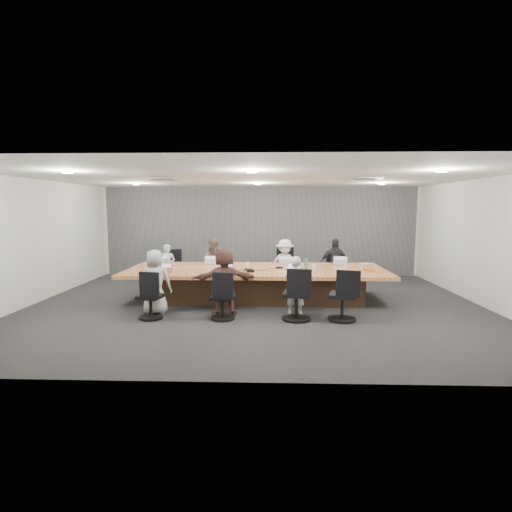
{
  "coord_description": "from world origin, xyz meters",
  "views": [
    {
      "loc": [
        0.3,
        -8.73,
        2.17
      ],
      "look_at": [
        0.0,
        0.4,
        1.05
      ],
      "focal_mm": 28.0,
      "sensor_mm": 36.0,
      "label": 1
    }
  ],
  "objects_px": {
    "chair_5": "(223,301)",
    "laptop_0": "(162,263)",
    "person_5": "(224,281)",
    "stapler": "(251,271)",
    "chair_7": "(342,300)",
    "chair_6": "(296,298)",
    "laptop_4": "(162,273)",
    "chair_0": "(171,271)",
    "chair_3": "(332,273)",
    "chair_1": "(216,271)",
    "laptop_5": "(227,274)",
    "laptop_1": "(212,263)",
    "bottle_clear": "(216,263)",
    "mug_brown": "(152,267)",
    "laptop_3": "(338,264)",
    "snack_packet": "(370,270)",
    "person_6": "(295,286)",
    "chair_2": "(284,270)",
    "laptop_6": "(294,274)",
    "bottle_green_left": "(161,260)",
    "conference_table": "(256,283)",
    "person_0": "(168,266)",
    "person_1": "(215,263)",
    "person_3": "(334,264)",
    "chair_4": "(151,300)",
    "canvas_bag": "(365,267)",
    "bottle_green_right": "(306,264)",
    "person_4": "(155,282)",
    "person_2": "(285,264)"
  },
  "relations": [
    {
      "from": "chair_5",
      "to": "laptop_0",
      "type": "bearing_deg",
      "value": 135.31
    },
    {
      "from": "person_5",
      "to": "stapler",
      "type": "distance_m",
      "value": 0.96
    },
    {
      "from": "chair_7",
      "to": "stapler",
      "type": "distance_m",
      "value": 2.19
    },
    {
      "from": "chair_6",
      "to": "laptop_4",
      "type": "xyz_separation_m",
      "value": [
        -2.84,
        0.9,
        0.32
      ]
    },
    {
      "from": "chair_0",
      "to": "chair_3",
      "type": "bearing_deg",
      "value": 165.81
    },
    {
      "from": "chair_1",
      "to": "laptop_5",
      "type": "distance_m",
      "value": 2.59
    },
    {
      "from": "laptop_1",
      "to": "bottle_clear",
      "type": "bearing_deg",
      "value": 109.0
    },
    {
      "from": "chair_5",
      "to": "mug_brown",
      "type": "distance_m",
      "value": 2.39
    },
    {
      "from": "chair_7",
      "to": "chair_5",
      "type": "bearing_deg",
      "value": -163.63
    },
    {
      "from": "laptop_4",
      "to": "mug_brown",
      "type": "distance_m",
      "value": 0.72
    },
    {
      "from": "laptop_1",
      "to": "laptop_3",
      "type": "bearing_deg",
      "value": -177.83
    },
    {
      "from": "laptop_1",
      "to": "snack_packet",
      "type": "height_order",
      "value": "snack_packet"
    },
    {
      "from": "chair_3",
      "to": "person_6",
      "type": "bearing_deg",
      "value": 52.83
    },
    {
      "from": "chair_2",
      "to": "chair_7",
      "type": "bearing_deg",
      "value": 98.78
    },
    {
      "from": "chair_1",
      "to": "laptop_6",
      "type": "bearing_deg",
      "value": 136.4
    },
    {
      "from": "person_5",
      "to": "bottle_green_left",
      "type": "relative_size",
      "value": 5.39
    },
    {
      "from": "chair_5",
      "to": "snack_packet",
      "type": "distance_m",
      "value": 3.5
    },
    {
      "from": "conference_table",
      "to": "laptop_3",
      "type": "distance_m",
      "value": 2.22
    },
    {
      "from": "chair_1",
      "to": "person_0",
      "type": "relative_size",
      "value": 0.67
    },
    {
      "from": "laptop_3",
      "to": "person_6",
      "type": "height_order",
      "value": "person_6"
    },
    {
      "from": "person_1",
      "to": "person_3",
      "type": "distance_m",
      "value": 3.21
    },
    {
      "from": "chair_0",
      "to": "bottle_clear",
      "type": "height_order",
      "value": "bottle_clear"
    },
    {
      "from": "chair_4",
      "to": "laptop_4",
      "type": "bearing_deg",
      "value": 103.63
    },
    {
      "from": "person_5",
      "to": "canvas_bag",
      "type": "distance_m",
      "value": 3.36
    },
    {
      "from": "chair_4",
      "to": "chair_7",
      "type": "distance_m",
      "value": 3.71
    },
    {
      "from": "stapler",
      "to": "chair_6",
      "type": "bearing_deg",
      "value": -53.59
    },
    {
      "from": "chair_0",
      "to": "person_3",
      "type": "bearing_deg",
      "value": 161.35
    },
    {
      "from": "bottle_green_right",
      "to": "mug_brown",
      "type": "xyz_separation_m",
      "value": [
        -3.54,
        -0.01,
        -0.08
      ]
    },
    {
      "from": "chair_7",
      "to": "laptop_3",
      "type": "bearing_deg",
      "value": 98.78
    },
    {
      "from": "bottle_green_left",
      "to": "bottle_green_right",
      "type": "xyz_separation_m",
      "value": [
        3.51,
        -0.59,
        0.01
      ]
    },
    {
      "from": "laptop_3",
      "to": "person_1",
      "type": "bearing_deg",
      "value": -0.08
    },
    {
      "from": "person_0",
      "to": "chair_6",
      "type": "bearing_deg",
      "value": -37.02
    },
    {
      "from": "bottle_green_left",
      "to": "chair_7",
      "type": "bearing_deg",
      "value": -27.36
    },
    {
      "from": "conference_table",
      "to": "mug_brown",
      "type": "height_order",
      "value": "mug_brown"
    },
    {
      "from": "laptop_3",
      "to": "mug_brown",
      "type": "bearing_deg",
      "value": 22.31
    },
    {
      "from": "chair_0",
      "to": "person_4",
      "type": "bearing_deg",
      "value": 84.01
    },
    {
      "from": "conference_table",
      "to": "chair_5",
      "type": "bearing_deg",
      "value": -109.29
    },
    {
      "from": "laptop_1",
      "to": "person_2",
      "type": "height_order",
      "value": "person_2"
    },
    {
      "from": "chair_5",
      "to": "person_3",
      "type": "bearing_deg",
      "value": 57.97
    },
    {
      "from": "chair_6",
      "to": "chair_3",
      "type": "bearing_deg",
      "value": 78.91
    },
    {
      "from": "person_0",
      "to": "mug_brown",
      "type": "xyz_separation_m",
      "value": [
        0.05,
        -1.55,
        0.21
      ]
    },
    {
      "from": "chair_7",
      "to": "bottle_green_left",
      "type": "bearing_deg",
      "value": 169.0
    },
    {
      "from": "chair_7",
      "to": "laptop_1",
      "type": "xyz_separation_m",
      "value": [
        -2.87,
        2.5,
        0.34
      ]
    },
    {
      "from": "chair_4",
      "to": "bottle_green_left",
      "type": "distance_m",
      "value": 2.19
    },
    {
      "from": "person_1",
      "to": "laptop_5",
      "type": "height_order",
      "value": "person_1"
    },
    {
      "from": "chair_0",
      "to": "person_1",
      "type": "distance_m",
      "value": 1.36
    },
    {
      "from": "chair_3",
      "to": "bottle_green_right",
      "type": "relative_size",
      "value": 2.71
    },
    {
      "from": "laptop_0",
      "to": "person_4",
      "type": "bearing_deg",
      "value": 105.36
    },
    {
      "from": "laptop_6",
      "to": "stapler",
      "type": "height_order",
      "value": "stapler"
    },
    {
      "from": "chair_4",
      "to": "laptop_4",
      "type": "relative_size",
      "value": 2.21
    }
  ]
}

